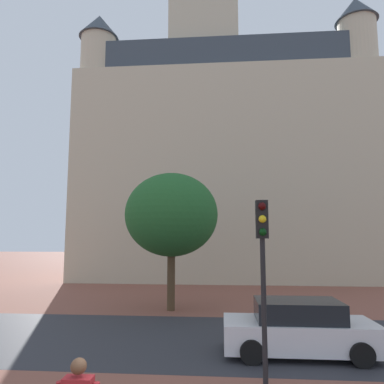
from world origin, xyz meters
TOP-DOWN VIEW (x-y plane):
  - ground_plane at (0.00, 10.00)m, footprint 120.00×120.00m
  - street_asphalt_strip at (0.00, 7.24)m, footprint 120.00×6.41m
  - landmark_building at (0.85, 26.04)m, footprint 23.77×11.77m
  - car_white at (3.03, 5.83)m, footprint 4.31×2.02m
  - traffic_light_pole at (1.79, 3.41)m, footprint 0.28×0.34m
  - tree_curb_far at (-1.52, 11.67)m, footprint 4.38×4.38m

SIDE VIEW (x-z plane):
  - ground_plane at x=0.00m, z-range 0.00..0.00m
  - street_asphalt_strip at x=0.00m, z-range 0.00..0.00m
  - car_white at x=3.03m, z-range -0.04..1.49m
  - traffic_light_pole at x=1.79m, z-range 0.86..5.10m
  - tree_curb_far at x=-1.52m, z-range 1.20..7.57m
  - landmark_building at x=0.85m, z-range -7.62..29.69m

